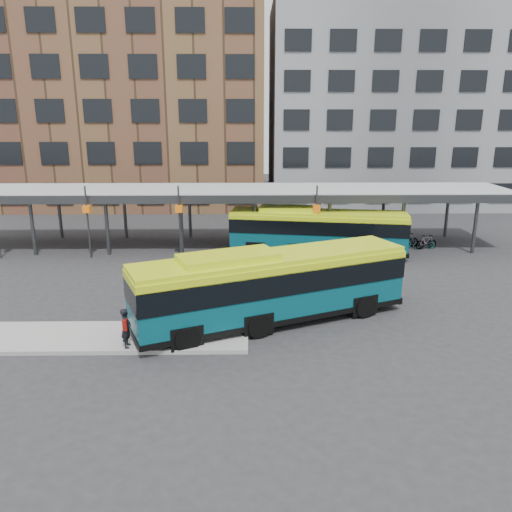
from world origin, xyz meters
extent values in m
plane|color=#28282B|center=(0.00, 0.00, 0.00)|extent=(120.00, 120.00, 0.00)
cube|color=gray|center=(-5.50, -3.00, 0.09)|extent=(14.00, 3.00, 0.18)
cube|color=#999B9E|center=(0.00, 13.00, 4.00)|extent=(40.00, 6.00, 0.35)
cube|color=#383A3D|center=(0.00, 10.00, 3.85)|extent=(40.00, 0.15, 0.55)
cylinder|color=#383A3D|center=(-13.00, 10.50, 1.90)|extent=(0.24, 0.24, 3.80)
cylinder|color=#383A3D|center=(-13.00, 15.50, 1.90)|extent=(0.24, 0.24, 3.80)
cylinder|color=#383A3D|center=(-8.00, 10.50, 1.90)|extent=(0.24, 0.24, 3.80)
cylinder|color=#383A3D|center=(-8.00, 15.50, 1.90)|extent=(0.24, 0.24, 3.80)
cylinder|color=#383A3D|center=(-3.00, 10.50, 1.90)|extent=(0.24, 0.24, 3.80)
cylinder|color=#383A3D|center=(-3.00, 15.50, 1.90)|extent=(0.24, 0.24, 3.80)
cylinder|color=#383A3D|center=(2.00, 10.50, 1.90)|extent=(0.24, 0.24, 3.80)
cylinder|color=#383A3D|center=(2.00, 15.50, 1.90)|extent=(0.24, 0.24, 3.80)
cylinder|color=#383A3D|center=(7.00, 10.50, 1.90)|extent=(0.24, 0.24, 3.80)
cylinder|color=#383A3D|center=(7.00, 15.50, 1.90)|extent=(0.24, 0.24, 3.80)
cylinder|color=#383A3D|center=(12.00, 10.50, 1.90)|extent=(0.24, 0.24, 3.80)
cylinder|color=#383A3D|center=(12.00, 15.50, 1.90)|extent=(0.24, 0.24, 3.80)
cylinder|color=#383A3D|center=(17.00, 10.50, 1.90)|extent=(0.24, 0.24, 3.80)
cylinder|color=#383A3D|center=(17.00, 15.50, 1.90)|extent=(0.24, 0.24, 3.80)
cylinder|color=#383A3D|center=(-9.00, 9.70, 2.40)|extent=(0.12, 0.12, 4.80)
cube|color=#C4560B|center=(-9.00, 9.70, 3.30)|extent=(0.45, 0.45, 0.45)
cylinder|color=#383A3D|center=(-3.00, 9.70, 2.40)|extent=(0.12, 0.12, 4.80)
cube|color=#C4560B|center=(-3.00, 9.70, 3.30)|extent=(0.45, 0.45, 0.45)
cylinder|color=#383A3D|center=(6.00, 9.70, 2.40)|extent=(0.12, 0.12, 4.80)
cube|color=#C4560B|center=(6.00, 9.70, 3.30)|extent=(0.45, 0.45, 0.45)
cube|color=brown|center=(-10.00, 32.00, 11.00)|extent=(26.00, 14.00, 22.00)
cube|color=slate|center=(16.00, 32.00, 10.00)|extent=(24.00, 14.00, 20.00)
cube|color=#074855|center=(2.61, -1.28, 1.68)|extent=(12.62, 7.42, 2.63)
cube|color=black|center=(2.61, -1.28, 2.21)|extent=(12.69, 7.50, 1.00)
cube|color=#BED515|center=(2.61, -1.28, 3.10)|extent=(12.58, 7.33, 0.21)
cube|color=#BED515|center=(0.68, -2.11, 3.31)|extent=(4.61, 3.41, 0.37)
cube|color=black|center=(2.61, -1.28, 0.49)|extent=(12.70, 7.51, 0.25)
cylinder|color=black|center=(6.97, -0.78, 0.53)|extent=(1.09, 0.71, 1.05)
cylinder|color=black|center=(5.96, 1.57, 0.53)|extent=(1.09, 0.71, 1.05)
cylinder|color=black|center=(1.96, -2.96, 0.53)|extent=(1.09, 0.71, 1.05)
cylinder|color=black|center=(0.94, -0.60, 0.53)|extent=(1.09, 0.71, 1.05)
cylinder|color=black|center=(-0.94, -4.21, 0.53)|extent=(1.09, 0.71, 1.05)
cylinder|color=black|center=(-1.95, -1.86, 0.53)|extent=(1.09, 0.71, 1.05)
cube|color=#074855|center=(6.23, 10.40, 1.56)|extent=(11.97, 4.38, 2.44)
cube|color=black|center=(6.23, 10.40, 2.05)|extent=(12.02, 4.45, 0.93)
cube|color=#BED515|center=(6.23, 10.40, 2.88)|extent=(11.95, 4.28, 0.20)
cube|color=#BED515|center=(4.30, 10.73, 3.08)|extent=(4.15, 2.39, 0.34)
cube|color=black|center=(6.23, 10.40, 0.46)|extent=(12.03, 4.45, 0.23)
cylinder|color=black|center=(9.88, 8.57, 0.49)|extent=(1.01, 0.45, 0.98)
cylinder|color=black|center=(10.28, 10.92, 0.49)|extent=(1.01, 0.45, 0.98)
cylinder|color=black|center=(4.87, 9.42, 0.49)|extent=(1.01, 0.45, 0.98)
cylinder|color=black|center=(5.27, 11.77, 0.49)|extent=(1.01, 0.45, 0.98)
cylinder|color=black|center=(1.98, 9.92, 0.49)|extent=(1.01, 0.45, 0.98)
cylinder|color=black|center=(2.39, 12.27, 0.49)|extent=(1.01, 0.45, 0.98)
imported|color=black|center=(-3.35, -4.11, 1.00)|extent=(0.44, 0.63, 1.64)
cube|color=maroon|center=(-3.34, -4.29, 1.22)|extent=(0.20, 0.32, 0.44)
imported|color=slate|center=(10.87, 11.99, 0.43)|extent=(1.69, 0.75, 0.86)
imported|color=slate|center=(11.86, 12.03, 0.53)|extent=(1.82, 0.78, 1.06)
imported|color=slate|center=(12.22, 11.84, 0.48)|extent=(1.89, 0.82, 0.96)
imported|color=slate|center=(12.93, 12.30, 0.53)|extent=(1.79, 0.59, 1.06)
imported|color=slate|center=(14.00, 11.61, 0.44)|extent=(1.73, 0.80, 0.87)
imported|color=slate|center=(14.17, 11.62, 0.51)|extent=(1.76, 0.94, 1.02)
camera|label=1|loc=(1.54, -22.52, 9.12)|focal=35.00mm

